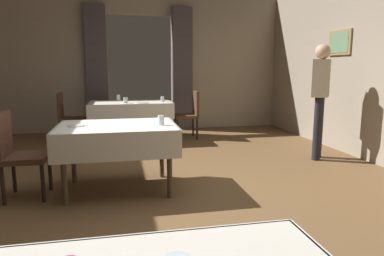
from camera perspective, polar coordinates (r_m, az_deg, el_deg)
ground at (r=3.92m, az=-4.53°, el=-10.71°), size 10.08×10.08×0.00m
wall_back at (r=7.84m, az=-8.54°, el=10.82°), size 6.40×0.27×3.00m
dining_table_mid at (r=3.96m, az=-12.19°, el=-0.92°), size 1.30×0.96×0.75m
dining_table_far at (r=6.63m, az=-10.07°, el=3.48°), size 1.53×0.93×0.75m
chair_mid_left at (r=4.08m, az=-26.84°, el=-3.36°), size 0.44×0.44×0.93m
chair_far_left at (r=6.80m, az=-19.80°, el=2.00°), size 0.44×0.44×0.93m
chair_far_right at (r=6.84m, az=-0.37°, el=2.63°), size 0.44×0.44×0.93m
glass_mid_a at (r=3.84m, az=-5.12°, el=1.29°), size 0.07×0.07×0.11m
plate_mid_b at (r=3.97m, az=-18.46°, el=0.39°), size 0.19×0.19×0.01m
glass_far_a at (r=6.36m, az=-10.88°, el=4.51°), size 0.07×0.07×0.11m
plate_far_b at (r=6.33m, az=-8.20°, el=4.13°), size 0.24×0.24×0.01m
glass_far_c at (r=6.88m, az=-12.02°, el=4.90°), size 0.08×0.08×0.12m
glass_far_d at (r=6.52m, az=-4.88°, el=4.76°), size 0.07×0.07×0.10m
person_waiter_by_doorway at (r=5.53m, az=20.37°, el=5.60°), size 0.39×0.42×1.72m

